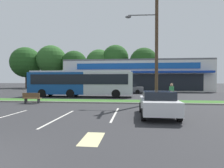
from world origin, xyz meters
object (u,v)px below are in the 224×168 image
Objects in this scene: bus_stop_bench at (32,98)px; car_3 at (158,103)px; car_1 at (128,88)px; utility_pole at (155,38)px; car_2 at (83,88)px; car_4 at (47,88)px; pedestrian_near_bench at (172,95)px; city_bus at (81,83)px.

bus_stop_bench is 11.53m from car_3.
car_1 reaches higher than car_3.
utility_pole reaches higher than car_3.
car_2 is at bearing 26.96° from car_3.
utility_pole is at bearing -34.95° from car_4.
car_2 is (1.14, 13.32, 0.28)m from bus_stop_bench.
pedestrian_near_bench is at bearing 177.49° from bus_stop_bench.
city_bus reaches higher than car_1.
car_2 is 2.49× the size of pedestrian_near_bench.
car_4 is (-13.00, -0.87, -0.01)m from car_1.
bus_stop_bench is at bearing -69.71° from car_4.
car_1 is at bearing -121.19° from bus_stop_bench.
car_4 is (-15.74, 11.00, -5.17)m from utility_pole.
car_2 is (-7.14, -0.34, -0.02)m from car_1.
utility_pole is at bearing -5.07° from car_3.
city_bus reaches higher than bus_stop_bench.
utility_pole is 19.89m from car_4.
bus_stop_bench is at bearing 58.81° from car_1.
bus_stop_bench is 13.64m from car_4.
city_bus is 2.86× the size of car_2.
car_2 is 1.03× the size of car_4.
car_4 is at bearing -174.83° from car_2.
pedestrian_near_bench is at bearing -66.02° from utility_pole.
car_3 is 2.26× the size of pedestrian_near_bench.
city_bus is 2.93× the size of car_4.
car_2 is at bearing 5.17° from car_4.
bus_stop_bench is 0.36× the size of car_4.
city_bus is 12.20m from pedestrian_near_bench.
car_3 is 4.70m from pedestrian_near_bench.
car_1 reaches higher than car_4.
car_3 is at bearing 154.67° from bus_stop_bench.
car_4 is at bearing 3.84° from car_1.
car_3 is (10.42, -4.93, 0.25)m from bus_stop_bench.
utility_pole is 16.04m from car_2.
car_1 is 2.59× the size of pedestrian_near_bench.
city_bus reaches higher than car_4.
bus_stop_bench is at bearing -153.92° from pedestrian_near_bench.
utility_pole is 2.72× the size of car_3.
car_3 is at bearing -63.04° from car_2.
pedestrian_near_bench is (9.52, -7.57, -0.85)m from city_bus.
car_2 is 5.89m from car_4.
bus_stop_bench is (-11.02, -1.79, -5.45)m from utility_pole.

